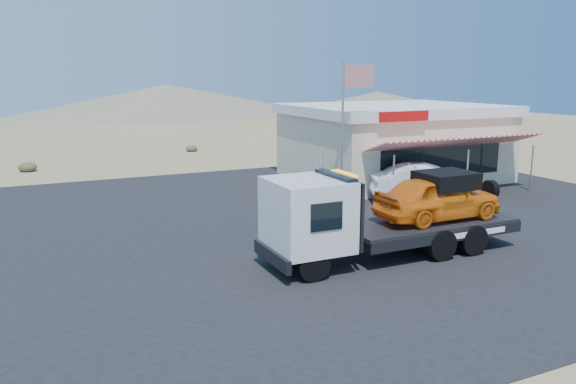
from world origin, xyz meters
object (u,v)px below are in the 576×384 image
white_sedan (430,184)px  flagpole (347,117)px  tow_truck (388,210)px  jerky_store (393,141)px

white_sedan → flagpole: bearing=95.9°
white_sedan → tow_truck: bearing=156.3°
white_sedan → jerky_store: jerky_store is taller
jerky_store → flagpole: 7.36m
tow_truck → jerky_store: jerky_store is taller
jerky_store → flagpole: bearing=-141.2°
tow_truck → white_sedan: (5.94, 5.31, -0.62)m
jerky_store → flagpole: flagpole is taller
tow_truck → white_sedan: tow_truck is taller
tow_truck → flagpole: (2.43, 6.49, 2.29)m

